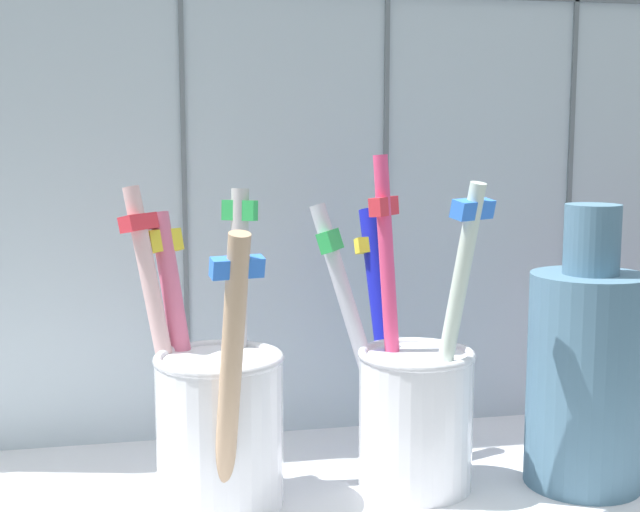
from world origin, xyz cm
name	(u,v)px	position (x,y,z in cm)	size (l,w,h in cm)	color
tile_wall_back	(284,114)	(0.00, 12.00, 22.50)	(64.00, 2.20, 45.00)	#B2C1CC
toothbrush_cup_left	(217,413)	(-5.46, 0.83, 6.84)	(8.35, 11.06, 16.61)	white
toothbrush_cup_right	(412,401)	(5.18, 0.98, 6.78)	(8.66, 10.80, 18.19)	white
ceramic_vase	(586,371)	(14.59, -0.75, 8.40)	(6.39, 6.39, 15.56)	slate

